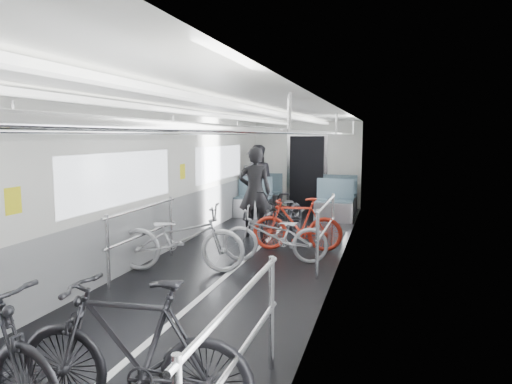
# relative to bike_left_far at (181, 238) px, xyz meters

# --- Properties ---
(car_shell) EXTENTS (3.02, 14.01, 2.41)m
(car_shell) POSITION_rel_bike_left_far_xyz_m (0.72, 1.46, 0.62)
(car_shell) COLOR black
(car_shell) RESTS_ON ground
(bike_left_far) EXTENTS (2.01, 1.04, 1.01)m
(bike_left_far) POSITION_rel_bike_left_far_xyz_m (0.00, 0.00, 0.00)
(bike_left_far) COLOR #A3A4A8
(bike_left_far) RESTS_ON floor
(bike_right_near) EXTENTS (1.79, 0.64, 1.05)m
(bike_right_near) POSITION_rel_bike_left_far_xyz_m (1.26, -3.40, 0.02)
(bike_right_near) COLOR black
(bike_right_near) RESTS_ON floor
(bike_right_mid) EXTENTS (1.76, 0.87, 0.89)m
(bike_right_mid) POSITION_rel_bike_left_far_xyz_m (1.23, 0.85, -0.06)
(bike_right_mid) COLOR #99999D
(bike_right_mid) RESTS_ON floor
(bike_right_far) EXTENTS (1.62, 0.66, 0.94)m
(bike_right_far) POSITION_rel_bike_left_far_xyz_m (1.43, 1.69, -0.03)
(bike_right_far) COLOR #AD2415
(bike_right_far) RESTS_ON floor
(bike_aisle) EXTENTS (1.00, 1.97, 0.99)m
(bike_aisle) POSITION_rel_bike_left_far_xyz_m (1.00, 2.49, -0.01)
(bike_aisle) COLOR black
(bike_aisle) RESTS_ON floor
(person_standing) EXTENTS (0.75, 0.59, 1.80)m
(person_standing) POSITION_rel_bike_left_far_xyz_m (0.38, 2.59, 0.39)
(person_standing) COLOR black
(person_standing) RESTS_ON floor
(person_seated) EXTENTS (0.97, 0.82, 1.78)m
(person_seated) POSITION_rel_bike_left_far_xyz_m (-0.33, 5.20, 0.39)
(person_seated) COLOR #26252B
(person_seated) RESTS_ON floor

